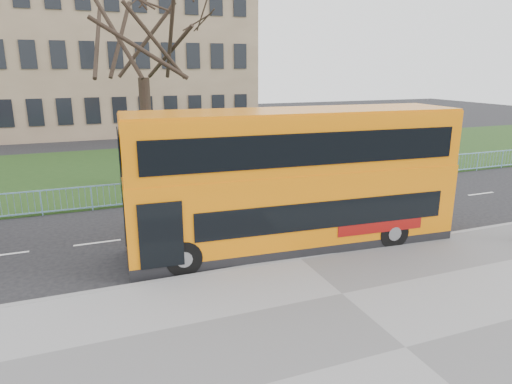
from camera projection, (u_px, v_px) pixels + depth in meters
ground at (280, 244)px, 16.08m from camera, size 120.00×120.00×0.00m
pavement at (405, 350)px, 10.00m from camera, size 80.00×10.50×0.12m
kerb at (299, 259)px, 14.67m from camera, size 80.00×0.20×0.14m
grass_verge at (188, 165)px, 28.93m from camera, size 80.00×15.40×0.08m
guard_railing at (224, 186)px, 21.87m from camera, size 40.00×0.12×1.10m
bare_tree at (142, 56)px, 22.28m from camera, size 9.11×9.11×13.01m
civic_building at (85, 57)px, 43.95m from camera, size 30.00×15.00×14.00m
yellow_bus at (294, 177)px, 15.30m from camera, size 11.25×3.37×4.65m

